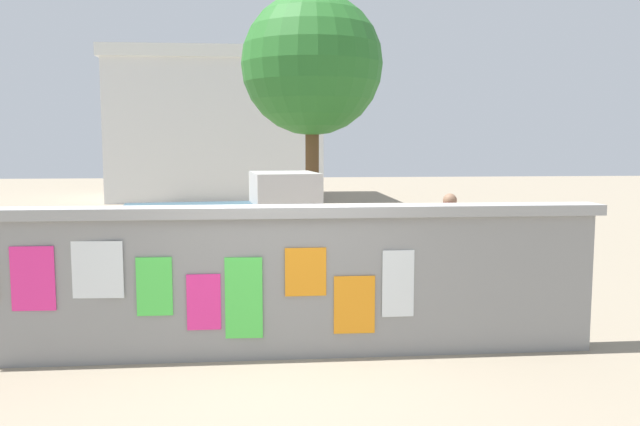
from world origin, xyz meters
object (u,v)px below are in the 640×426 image
at_px(person_walking, 449,233).
at_px(motorcycle, 94,279).
at_px(bicycle_near, 412,251).
at_px(tree_roadside, 312,65).
at_px(auto_rickshaw_truck, 233,223).

bearing_deg(person_walking, motorcycle, -174.33).
xyz_separation_m(bicycle_near, person_walking, (0.11, -2.03, 0.62)).
height_order(bicycle_near, tree_roadside, tree_roadside).
relative_size(motorcycle, bicycle_near, 1.13).
bearing_deg(motorcycle, tree_roadside, 63.53).
bearing_deg(tree_roadside, auto_rickshaw_truck, -112.16).
distance_m(motorcycle, person_walking, 5.39).
bearing_deg(motorcycle, auto_rickshaw_truck, 57.26).
bearing_deg(bicycle_near, person_walking, -86.76).
distance_m(auto_rickshaw_truck, motorcycle, 3.43).
bearing_deg(person_walking, auto_rickshaw_truck, 146.31).
relative_size(bicycle_near, person_walking, 1.03).
xyz_separation_m(motorcycle, tree_roadside, (3.70, 7.43, 3.93)).
height_order(person_walking, tree_roadside, tree_roadside).
height_order(auto_rickshaw_truck, motorcycle, auto_rickshaw_truck).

